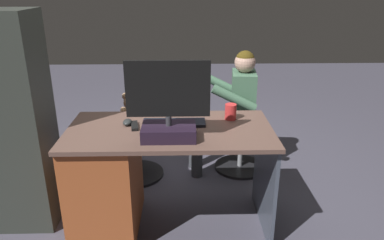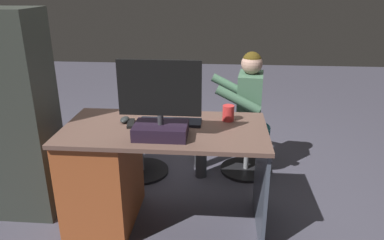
{
  "view_description": "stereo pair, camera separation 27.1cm",
  "coord_description": "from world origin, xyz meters",
  "px_view_note": "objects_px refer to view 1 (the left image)",
  "views": [
    {
      "loc": [
        -0.09,
        2.64,
        1.63
      ],
      "look_at": [
        -0.15,
        0.11,
        0.67
      ],
      "focal_mm": 34.0,
      "sensor_mm": 36.0,
      "label": 1
    },
    {
      "loc": [
        -0.36,
        2.63,
        1.63
      ],
      "look_at": [
        -0.15,
        0.11,
        0.67
      ],
      "focal_mm": 34.0,
      "sensor_mm": 36.0,
      "label": 2
    }
  ],
  "objects_px": {
    "computer_mouse": "(127,122)",
    "tv_remote": "(135,126)",
    "monitor": "(168,113)",
    "visitor_chair": "(241,143)",
    "desk": "(120,175)",
    "keyboard": "(174,123)",
    "teddy_bear": "(133,113)",
    "office_chair_teddy": "(135,149)",
    "cup": "(231,112)",
    "person": "(232,104)"
  },
  "relations": [
    {
      "from": "monitor",
      "to": "tv_remote",
      "type": "xyz_separation_m",
      "value": [
        0.23,
        -0.18,
        -0.15
      ]
    },
    {
      "from": "keyboard",
      "to": "tv_remote",
      "type": "distance_m",
      "value": 0.27
    },
    {
      "from": "person",
      "to": "tv_remote",
      "type": "bearing_deg",
      "value": 45.72
    },
    {
      "from": "office_chair_teddy",
      "to": "visitor_chair",
      "type": "height_order",
      "value": "same"
    },
    {
      "from": "computer_mouse",
      "to": "teddy_bear",
      "type": "xyz_separation_m",
      "value": [
        0.05,
        -0.64,
        -0.17
      ]
    },
    {
      "from": "tv_remote",
      "to": "cup",
      "type": "bearing_deg",
      "value": -177.83
    },
    {
      "from": "office_chair_teddy",
      "to": "person",
      "type": "height_order",
      "value": "person"
    },
    {
      "from": "cup",
      "to": "office_chair_teddy",
      "type": "height_order",
      "value": "cup"
    },
    {
      "from": "monitor",
      "to": "cup",
      "type": "bearing_deg",
      "value": -143.29
    },
    {
      "from": "monitor",
      "to": "tv_remote",
      "type": "bearing_deg",
      "value": -37.7
    },
    {
      "from": "person",
      "to": "office_chair_teddy",
      "type": "bearing_deg",
      "value": 6.39
    },
    {
      "from": "visitor_chair",
      "to": "person",
      "type": "bearing_deg",
      "value": 6.39
    },
    {
      "from": "computer_mouse",
      "to": "monitor",
      "type": "bearing_deg",
      "value": 141.94
    },
    {
      "from": "person",
      "to": "visitor_chair",
      "type": "bearing_deg",
      "value": -173.61
    },
    {
      "from": "tv_remote",
      "to": "visitor_chair",
      "type": "distance_m",
      "value": 1.25
    },
    {
      "from": "keyboard",
      "to": "cup",
      "type": "height_order",
      "value": "cup"
    },
    {
      "from": "keyboard",
      "to": "teddy_bear",
      "type": "height_order",
      "value": "teddy_bear"
    },
    {
      "from": "computer_mouse",
      "to": "tv_remote",
      "type": "relative_size",
      "value": 0.64
    },
    {
      "from": "keyboard",
      "to": "computer_mouse",
      "type": "xyz_separation_m",
      "value": [
        0.31,
        0.0,
        0.01
      ]
    },
    {
      "from": "cup",
      "to": "person",
      "type": "xyz_separation_m",
      "value": [
        -0.1,
        -0.64,
        -0.15
      ]
    },
    {
      "from": "keyboard",
      "to": "person",
      "type": "distance_m",
      "value": 0.88
    },
    {
      "from": "computer_mouse",
      "to": "visitor_chair",
      "type": "relative_size",
      "value": 0.21
    },
    {
      "from": "desk",
      "to": "monitor",
      "type": "relative_size",
      "value": 2.7
    },
    {
      "from": "office_chair_teddy",
      "to": "teddy_bear",
      "type": "bearing_deg",
      "value": -90.0
    },
    {
      "from": "cup",
      "to": "office_chair_teddy",
      "type": "bearing_deg",
      "value": -35.55
    },
    {
      "from": "computer_mouse",
      "to": "tv_remote",
      "type": "distance_m",
      "value": 0.07
    },
    {
      "from": "teddy_bear",
      "to": "person",
      "type": "distance_m",
      "value": 0.86
    },
    {
      "from": "cup",
      "to": "person",
      "type": "bearing_deg",
      "value": -98.58
    },
    {
      "from": "computer_mouse",
      "to": "visitor_chair",
      "type": "distance_m",
      "value": 1.26
    },
    {
      "from": "monitor",
      "to": "visitor_chair",
      "type": "height_order",
      "value": "monitor"
    },
    {
      "from": "desk",
      "to": "cup",
      "type": "relative_size",
      "value": 12.32
    },
    {
      "from": "monitor",
      "to": "tv_remote",
      "type": "relative_size",
      "value": 3.33
    },
    {
      "from": "visitor_chair",
      "to": "desk",
      "type": "bearing_deg",
      "value": 40.12
    },
    {
      "from": "desk",
      "to": "visitor_chair",
      "type": "height_order",
      "value": "desk"
    },
    {
      "from": "desk",
      "to": "computer_mouse",
      "type": "relative_size",
      "value": 14.03
    },
    {
      "from": "monitor",
      "to": "office_chair_teddy",
      "type": "xyz_separation_m",
      "value": [
        0.34,
        -0.85,
        -0.64
      ]
    },
    {
      "from": "teddy_bear",
      "to": "desk",
      "type": "bearing_deg",
      "value": 89.27
    },
    {
      "from": "computer_mouse",
      "to": "tv_remote",
      "type": "height_order",
      "value": "computer_mouse"
    },
    {
      "from": "desk",
      "to": "visitor_chair",
      "type": "xyz_separation_m",
      "value": [
        -0.96,
        -0.81,
        -0.14
      ]
    },
    {
      "from": "desk",
      "to": "office_chair_teddy",
      "type": "height_order",
      "value": "desk"
    },
    {
      "from": "cup",
      "to": "tv_remote",
      "type": "height_order",
      "value": "cup"
    },
    {
      "from": "keyboard",
      "to": "person",
      "type": "relative_size",
      "value": 0.38
    },
    {
      "from": "tv_remote",
      "to": "office_chair_teddy",
      "type": "height_order",
      "value": "tv_remote"
    },
    {
      "from": "keyboard",
      "to": "tv_remote",
      "type": "relative_size",
      "value": 2.8
    },
    {
      "from": "desk",
      "to": "visitor_chair",
      "type": "distance_m",
      "value": 1.26
    },
    {
      "from": "teddy_bear",
      "to": "visitor_chair",
      "type": "bearing_deg",
      "value": -174.31
    },
    {
      "from": "desk",
      "to": "cup",
      "type": "height_order",
      "value": "cup"
    },
    {
      "from": "office_chair_teddy",
      "to": "person",
      "type": "xyz_separation_m",
      "value": [
        -0.85,
        -0.1,
        0.38
      ]
    },
    {
      "from": "computer_mouse",
      "to": "tv_remote",
      "type": "bearing_deg",
      "value": 140.39
    },
    {
      "from": "tv_remote",
      "to": "visitor_chair",
      "type": "xyz_separation_m",
      "value": [
        -0.85,
        -0.78,
        -0.49
      ]
    }
  ]
}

